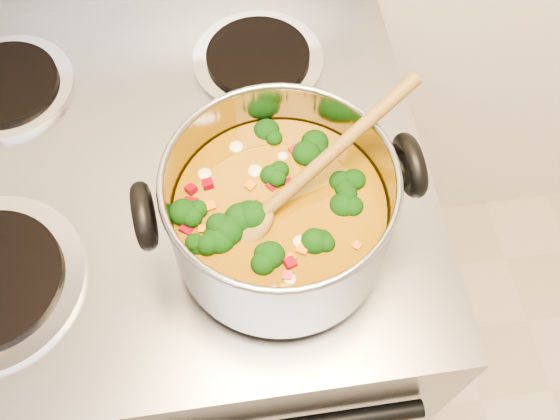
{
  "coord_description": "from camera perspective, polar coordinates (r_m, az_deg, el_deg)",
  "views": [
    {
      "loc": [
        0.19,
        0.66,
        1.63
      ],
      "look_at": [
        0.24,
        1.01,
        1.01
      ],
      "focal_mm": 40.0,
      "sensor_mm": 36.0,
      "label": 1
    }
  ],
  "objects": [
    {
      "name": "cooktop_crumbs",
      "position": [
        0.77,
        -4.14,
        -6.57
      ],
      "size": [
        0.43,
        0.01,
        0.01
      ],
      "color": "black",
      "rests_on": "electric_range"
    },
    {
      "name": "wooden_spoon",
      "position": [
        0.69,
        1.0,
        1.91
      ],
      "size": [
        0.25,
        0.16,
        0.12
      ],
      "rotation": [
        0.0,
        0.0,
        0.5
      ],
      "color": "brown",
      "rests_on": "stockpot"
    },
    {
      "name": "stockpot",
      "position": [
        0.72,
        0.01,
        -0.29
      ],
      "size": [
        0.32,
        0.26,
        0.16
      ],
      "rotation": [
        0.0,
        0.0,
        0.08
      ],
      "color": "#95959C",
      "rests_on": "electric_range"
    },
    {
      "name": "electric_range",
      "position": [
        1.27,
        -8.88,
        -6.82
      ],
      "size": [
        0.78,
        0.71,
        1.08
      ],
      "color": "gray",
      "rests_on": "ground"
    }
  ]
}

